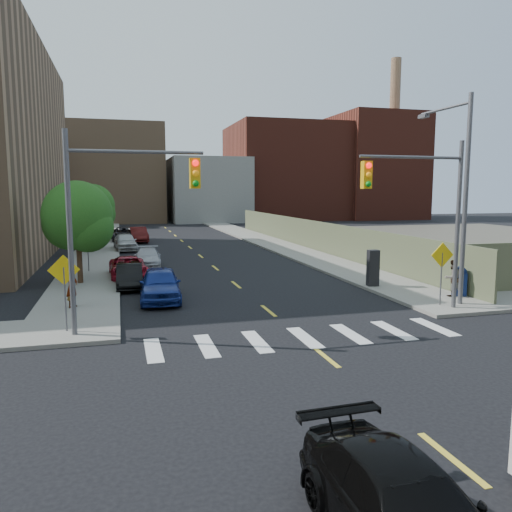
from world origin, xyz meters
TOP-DOWN VIEW (x-y plane):
  - ground at (0.00, 0.00)m, footprint 160.00×160.00m
  - sidewalk_nw at (-7.75, 41.50)m, footprint 3.50×73.00m
  - sidewalk_ne at (7.75, 41.50)m, footprint 3.50×73.00m
  - fence_north at (9.60, 28.00)m, footprint 0.12×44.00m
  - gravel_lot at (28.00, 30.00)m, footprint 36.00×42.00m
  - bg_bldg_west at (-22.00, 70.00)m, footprint 14.00×18.00m
  - bg_bldg_midwest at (-6.00, 72.00)m, footprint 14.00×16.00m
  - bg_bldg_center at (8.00, 70.00)m, footprint 12.00×16.00m
  - bg_bldg_east at (22.00, 72.00)m, footprint 18.00×18.00m
  - bg_bldg_fareast at (38.00, 70.00)m, footprint 14.00×16.00m
  - smokestack at (42.00, 70.00)m, footprint 1.80×1.80m
  - signal_nw at (-5.98, 6.00)m, footprint 4.59×0.30m
  - signal_ne at (5.98, 6.00)m, footprint 4.59×0.30m
  - streetlight_ne at (8.20, 6.90)m, footprint 0.25×3.70m
  - warn_sign_nw at (-7.80, 6.50)m, footprint 1.06×0.06m
  - warn_sign_ne at (7.20, 6.50)m, footprint 1.06×0.06m
  - warn_sign_midwest at (-7.80, 20.00)m, footprint 1.06×0.06m
  - tree_west_near at (-8.00, 16.05)m, footprint 3.66×3.64m
  - tree_west_far at (-8.00, 31.05)m, footprint 3.66×3.64m
  - parked_car_blue at (-4.20, 11.22)m, footprint 2.07×4.54m
  - parked_car_black at (-5.50, 14.65)m, footprint 1.33×3.72m
  - parked_car_red at (-5.50, 17.66)m, footprint 2.25×4.49m
  - parked_car_silver at (-4.20, 21.82)m, footprint 1.98×4.29m
  - parked_car_white at (-5.50, 31.24)m, footprint 2.09×4.44m
  - parked_car_maroon at (-4.20, 37.95)m, footprint 1.87×4.54m
  - parked_car_grey at (-5.50, 38.60)m, footprint 2.63×5.26m
  - mailbox at (9.20, 7.88)m, footprint 0.67×0.59m
  - payphone at (6.51, 11.14)m, footprint 0.60×0.51m
  - pedestrian_west at (-7.91, 10.20)m, footprint 0.61×0.75m
  - pedestrian_east at (8.82, 7.90)m, footprint 0.85×0.68m

SIDE VIEW (x-z plane):
  - ground at x=0.00m, z-range 0.00..0.00m
  - gravel_lot at x=28.00m, z-range 0.00..0.06m
  - sidewalk_nw at x=-7.75m, z-range 0.00..0.15m
  - sidewalk_ne at x=7.75m, z-range 0.00..0.15m
  - parked_car_silver at x=-4.20m, z-range 0.00..1.21m
  - parked_car_red at x=-5.50m, z-range 0.00..1.22m
  - parked_car_black at x=-5.50m, z-range 0.00..1.22m
  - parked_car_grey at x=-5.50m, z-range 0.00..1.43m
  - parked_car_maroon at x=-4.20m, z-range 0.00..1.46m
  - parked_car_white at x=-5.50m, z-range 0.00..1.47m
  - parked_car_blue at x=-4.20m, z-range 0.00..1.51m
  - mailbox at x=9.20m, z-range 0.13..1.50m
  - pedestrian_east at x=8.82m, z-range 0.15..1.85m
  - pedestrian_west at x=-7.91m, z-range 0.15..1.92m
  - payphone at x=6.51m, z-range 0.15..2.00m
  - fence_north at x=9.60m, z-range 0.00..2.50m
  - warn_sign_nw at x=-7.80m, z-range 0.58..3.41m
  - warn_sign_ne at x=7.20m, z-range 0.58..3.41m
  - warn_sign_midwest at x=-7.80m, z-range 0.58..3.41m
  - tree_west_near at x=-8.00m, z-range 0.72..6.24m
  - tree_west_far at x=-8.00m, z-range 0.72..6.24m
  - signal_nw at x=-5.98m, z-range 1.03..8.03m
  - signal_ne at x=5.98m, z-range 1.03..8.03m
  - bg_bldg_center at x=8.00m, z-range 0.00..10.00m
  - streetlight_ne at x=8.20m, z-range 0.72..9.72m
  - bg_bldg_west at x=-22.00m, z-range 0.00..12.00m
  - bg_bldg_midwest at x=-6.00m, z-range 0.00..15.00m
  - bg_bldg_east at x=22.00m, z-range 0.00..16.00m
  - bg_bldg_fareast at x=38.00m, z-range 0.00..18.00m
  - smokestack at x=42.00m, z-range 0.00..28.00m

